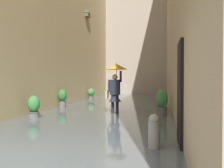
{
  "coord_description": "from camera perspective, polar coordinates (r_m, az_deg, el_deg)",
  "views": [
    {
      "loc": [
        -2.23,
        3.89,
        1.45
      ],
      "look_at": [
        -0.17,
        -7.19,
        1.2
      ],
      "focal_mm": 43.02,
      "sensor_mm": 36.0,
      "label": 1
    }
  ],
  "objects": [
    {
      "name": "potted_plant_mid_right",
      "position": [
        12.88,
        -10.49,
        -2.93
      ],
      "size": [
        0.41,
        0.41,
        0.91
      ],
      "color": "#66605B",
      "rests_on": "ground_plane"
    },
    {
      "name": "flood_water",
      "position": [
        13.8,
        1.18,
        -4.58
      ],
      "size": [
        6.07,
        25.32,
        0.08
      ],
      "primitive_type": "cube",
      "color": "#515B60",
      "rests_on": "ground_plane"
    },
    {
      "name": "mooring_bollard",
      "position": [
        5.41,
        8.94,
        -10.22
      ],
      "size": [
        0.23,
        0.23,
        0.74
      ],
      "color": "gray",
      "rests_on": "ground_plane"
    },
    {
      "name": "person_wading",
      "position": [
        10.47,
        0.75,
        0.76
      ],
      "size": [
        0.86,
        0.86,
        2.08
      ],
      "color": "#2D2319",
      "rests_on": "ground_plane"
    },
    {
      "name": "potted_plant_near_right",
      "position": [
        17.47,
        -4.49,
        -2.02
      ],
      "size": [
        0.48,
        0.48,
        0.77
      ],
      "color": "#66605B",
      "rests_on": "ground_plane"
    },
    {
      "name": "potted_plant_mid_left",
      "position": [
        9.96,
        10.54,
        -3.93
      ],
      "size": [
        0.43,
        0.43,
        1.05
      ],
      "color": "#66605B",
      "rests_on": "ground_plane"
    },
    {
      "name": "building_facade_far",
      "position": [
        24.62,
        5.27,
        11.74
      ],
      "size": [
        8.87,
        1.8,
        11.84
      ],
      "primitive_type": "cube",
      "color": "#A89989",
      "rests_on": "ground_plane"
    },
    {
      "name": "potted_plant_far_left",
      "position": [
        11.81,
        10.39,
        -3.64
      ],
      "size": [
        0.35,
        0.35,
        0.83
      ],
      "color": "brown",
      "rests_on": "ground_plane"
    },
    {
      "name": "ground_plane",
      "position": [
        13.81,
        1.18,
        -4.74
      ],
      "size": [
        60.0,
        60.0,
        0.0
      ],
      "primitive_type": "plane",
      "color": "gray"
    },
    {
      "name": "potted_plant_far_right",
      "position": [
        9.72,
        -16.29,
        -4.74
      ],
      "size": [
        0.43,
        0.43,
        0.84
      ],
      "color": "#66605B",
      "rests_on": "ground_plane"
    }
  ]
}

